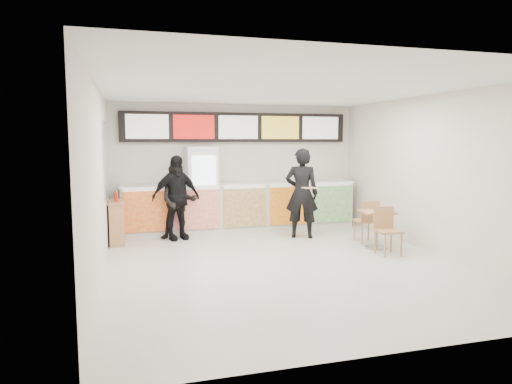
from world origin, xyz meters
name	(u,v)px	position (x,y,z in m)	size (l,w,h in m)	color
floor	(284,264)	(0.00, 0.00, 0.00)	(7.00, 7.00, 0.00)	beige
ceiling	(285,88)	(0.00, 0.00, 3.00)	(7.00, 7.00, 0.00)	white
wall_back	(237,167)	(0.00, 3.50, 1.50)	(6.00, 6.00, 0.00)	silver
wall_left	(99,182)	(-3.00, 0.00, 1.50)	(7.00, 7.00, 0.00)	silver
wall_right	(435,174)	(3.00, 0.00, 1.50)	(7.00, 7.00, 0.00)	silver
service_counter	(241,207)	(0.00, 3.09, 0.57)	(5.56, 0.77, 1.14)	silver
menu_board	(238,127)	(0.00, 3.41, 2.45)	(5.50, 0.14, 0.70)	black
drinks_fridge	(202,190)	(-0.93, 3.11, 1.00)	(0.70, 0.67, 2.00)	white
mirror_panel	(106,160)	(-2.99, 2.45, 1.75)	(0.01, 2.00, 1.50)	#B2B7BF
customer_main	(302,193)	(1.09, 1.95, 0.99)	(0.72, 0.47, 1.97)	black
customer_left	(178,202)	(-1.54, 2.51, 0.82)	(0.80, 0.62, 1.64)	black
customer_mid	(176,198)	(-1.59, 2.49, 0.91)	(1.07, 0.45, 1.82)	black
pizza_slice	(310,187)	(1.09, 1.50, 1.16)	(0.36, 0.36, 0.02)	beige
cafe_table	(377,222)	(2.16, 0.60, 0.52)	(0.67, 1.56, 0.89)	tan
condiment_ledge	(117,222)	(-2.82, 2.40, 0.46)	(0.32, 0.80, 1.07)	tan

